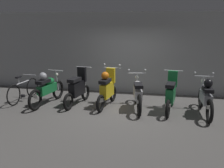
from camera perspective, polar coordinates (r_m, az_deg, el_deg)
name	(u,v)px	position (r m, az deg, el deg)	size (l,w,h in m)	color
ground_plane	(121,110)	(7.83, 1.97, -5.79)	(80.00, 80.00, 0.00)	#565451
back_wall	(131,53)	(9.67, 4.20, 6.92)	(16.00, 0.30, 2.98)	#9EA0A3
motorbike_slot_0	(47,88)	(8.51, -14.20, -0.94)	(0.56, 1.94, 1.08)	black
motorbike_slot_1	(78,89)	(8.29, -7.62, -1.03)	(0.56, 1.67, 1.18)	black
motorbike_slot_2	(107,89)	(8.03, -1.06, -1.06)	(0.59, 1.68, 1.29)	black
motorbike_slot_3	(138,93)	(7.83, 5.72, -2.08)	(0.59, 1.94, 1.15)	black
motorbike_slot_4	(171,94)	(7.76, 12.93, -2.25)	(0.56, 1.68, 1.18)	black
motorbike_slot_5	(206,97)	(7.77, 20.07, -2.69)	(0.59, 1.95, 1.15)	black
bicycle	(23,90)	(9.14, -19.07, -1.36)	(0.50, 1.73, 0.89)	black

